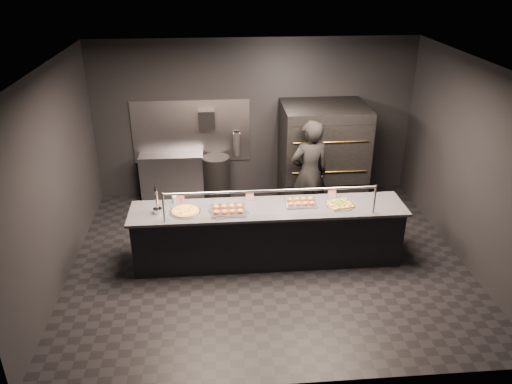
% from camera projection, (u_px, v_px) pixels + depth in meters
% --- Properties ---
extents(room, '(6.04, 6.00, 3.00)m').
position_uv_depth(room, '(267.00, 171.00, 7.19)').
color(room, black).
rests_on(room, ground).
extents(service_counter, '(4.10, 0.78, 1.37)m').
position_uv_depth(service_counter, '(268.00, 234.00, 7.60)').
color(service_counter, black).
rests_on(service_counter, ground).
extents(pizza_oven, '(1.50, 1.23, 1.91)m').
position_uv_depth(pizza_oven, '(322.00, 155.00, 9.18)').
color(pizza_oven, black).
rests_on(pizza_oven, ground).
extents(prep_shelf, '(1.20, 0.35, 0.90)m').
position_uv_depth(prep_shelf, '(173.00, 177.00, 9.57)').
color(prep_shelf, '#99999E').
rests_on(prep_shelf, ground).
extents(towel_dispenser, '(0.30, 0.20, 0.35)m').
position_uv_depth(towel_dispenser, '(207.00, 120.00, 9.21)').
color(towel_dispenser, black).
rests_on(towel_dispenser, room).
extents(fire_extinguisher, '(0.14, 0.14, 0.51)m').
position_uv_depth(fire_extinguisher, '(237.00, 144.00, 9.47)').
color(fire_extinguisher, '#B2B2B7').
rests_on(fire_extinguisher, room).
extents(beer_tap, '(0.13, 0.18, 0.49)m').
position_uv_depth(beer_tap, '(157.00, 204.00, 7.19)').
color(beer_tap, silver).
rests_on(beer_tap, service_counter).
extents(round_pizza, '(0.46, 0.46, 0.03)m').
position_uv_depth(round_pizza, '(185.00, 211.00, 7.26)').
color(round_pizza, silver).
rests_on(round_pizza, service_counter).
extents(slider_tray_a, '(0.60, 0.52, 0.08)m').
position_uv_depth(slider_tray_a, '(228.00, 210.00, 7.27)').
color(slider_tray_a, silver).
rests_on(slider_tray_a, service_counter).
extents(slider_tray_b, '(0.47, 0.35, 0.07)m').
position_uv_depth(slider_tray_b, '(301.00, 202.00, 7.50)').
color(slider_tray_b, silver).
rests_on(slider_tray_b, service_counter).
extents(square_pizza, '(0.43, 0.43, 0.05)m').
position_uv_depth(square_pizza, '(340.00, 204.00, 7.45)').
color(square_pizza, silver).
rests_on(square_pizza, service_counter).
extents(condiment_jar, '(0.16, 0.06, 0.11)m').
position_uv_depth(condiment_jar, '(176.00, 200.00, 7.53)').
color(condiment_jar, silver).
rests_on(condiment_jar, service_counter).
extents(tent_cards, '(2.45, 0.04, 0.15)m').
position_uv_depth(tent_cards, '(255.00, 195.00, 7.61)').
color(tent_cards, white).
rests_on(tent_cards, service_counter).
extents(trash_bin, '(0.52, 0.52, 0.87)m').
position_uv_depth(trash_bin, '(216.00, 178.00, 9.55)').
color(trash_bin, black).
rests_on(trash_bin, ground).
extents(worker, '(0.78, 0.61, 1.90)m').
position_uv_depth(worker, '(309.00, 174.00, 8.44)').
color(worker, black).
rests_on(worker, ground).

